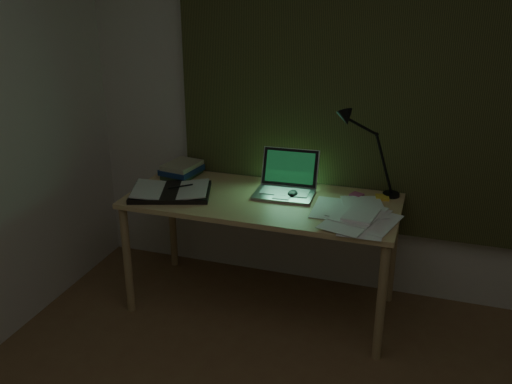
% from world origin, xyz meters
% --- Properties ---
extents(wall_back, '(3.50, 0.00, 2.50)m').
position_xyz_m(wall_back, '(0.00, 2.00, 1.25)').
color(wall_back, silver).
rests_on(wall_back, ground).
extents(curtain, '(2.20, 0.06, 2.00)m').
position_xyz_m(curtain, '(0.00, 1.96, 1.45)').
color(curtain, '#33371B').
rests_on(curtain, wall_back).
extents(desk, '(1.60, 0.70, 0.73)m').
position_xyz_m(desk, '(-0.45, 1.57, 0.37)').
color(desk, '#DDB777').
rests_on(desk, floor).
extents(laptop, '(0.37, 0.41, 0.25)m').
position_xyz_m(laptop, '(-0.34, 1.65, 0.86)').
color(laptop, '#A8A8AC').
rests_on(laptop, desk).
extents(open_textbook, '(0.55, 0.46, 0.04)m').
position_xyz_m(open_textbook, '(-1.00, 1.47, 0.75)').
color(open_textbook, silver).
rests_on(open_textbook, desk).
extents(book_stack, '(0.24, 0.28, 0.10)m').
position_xyz_m(book_stack, '(-1.07, 1.77, 0.78)').
color(book_stack, silver).
rests_on(book_stack, desk).
extents(loose_papers, '(0.44, 0.45, 0.02)m').
position_xyz_m(loose_papers, '(0.09, 1.50, 0.74)').
color(loose_papers, white).
rests_on(loose_papers, desk).
extents(mouse, '(0.07, 0.11, 0.04)m').
position_xyz_m(mouse, '(-0.29, 1.66, 0.75)').
color(mouse, black).
rests_on(mouse, desk).
extents(sticky_yellow, '(0.09, 0.09, 0.02)m').
position_xyz_m(sticky_yellow, '(0.22, 1.79, 0.74)').
color(sticky_yellow, yellow).
rests_on(sticky_yellow, desk).
extents(sticky_pink, '(0.09, 0.09, 0.01)m').
position_xyz_m(sticky_pink, '(0.07, 1.78, 0.74)').
color(sticky_pink, '#CD4F80').
rests_on(sticky_pink, desk).
extents(desk_lamp, '(0.41, 0.34, 0.54)m').
position_xyz_m(desk_lamp, '(0.27, 1.85, 1.00)').
color(desk_lamp, black).
rests_on(desk_lamp, desk).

